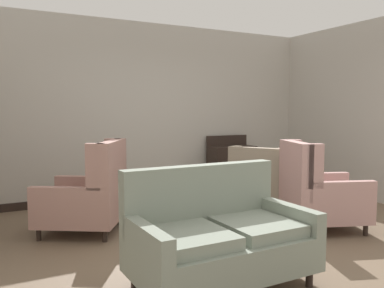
# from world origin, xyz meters

# --- Properties ---
(ground) EXTENTS (8.36, 8.36, 0.00)m
(ground) POSITION_xyz_m (0.00, 0.00, 0.00)
(ground) COLOR brown
(wall_back) EXTENTS (6.13, 0.08, 2.91)m
(wall_back) POSITION_xyz_m (0.00, 2.67, 1.45)
(wall_back) COLOR #BCB7AD
(wall_back) RESTS_ON ground
(wall_right) EXTENTS (0.08, 3.73, 2.91)m
(wall_right) POSITION_xyz_m (2.99, 0.80, 1.45)
(wall_right) COLOR #BCB7AD
(wall_right) RESTS_ON ground
(baseboard_back) EXTENTS (5.97, 0.03, 0.12)m
(baseboard_back) POSITION_xyz_m (0.00, 2.61, 0.06)
(baseboard_back) COLOR black
(baseboard_back) RESTS_ON ground
(coffee_table) EXTENTS (0.77, 0.77, 0.44)m
(coffee_table) POSITION_xyz_m (-0.15, 0.31, 0.35)
(coffee_table) COLOR black
(coffee_table) RESTS_ON ground
(porcelain_vase) EXTENTS (0.17, 0.17, 0.36)m
(porcelain_vase) POSITION_xyz_m (-0.19, 0.31, 0.60)
(porcelain_vase) COLOR #4C7A66
(porcelain_vase) RESTS_ON coffee_table
(settee) EXTENTS (1.50, 0.87, 0.98)m
(settee) POSITION_xyz_m (-0.89, -0.89, 0.40)
(settee) COLOR gray
(settee) RESTS_ON ground
(armchair_back_corner) EXTENTS (1.11, 1.00, 1.09)m
(armchair_back_corner) POSITION_xyz_m (1.00, -0.14, 0.45)
(armchair_back_corner) COLOR tan
(armchair_back_corner) RESTS_ON ground
(armchair_near_sideboard) EXTENTS (1.10, 1.08, 0.96)m
(armchair_near_sideboard) POSITION_xyz_m (0.91, 0.85, 0.41)
(armchair_near_sideboard) COLOR gray
(armchair_near_sideboard) RESTS_ON ground
(armchair_near_window) EXTENTS (1.22, 1.20, 1.11)m
(armchair_near_window) POSITION_xyz_m (-1.48, 1.08, 0.45)
(armchair_near_window) COLOR tan
(armchair_near_window) RESTS_ON ground
(side_table) EXTENTS (0.51, 0.51, 0.75)m
(side_table) POSITION_xyz_m (1.42, 1.38, 0.45)
(side_table) COLOR black
(side_table) RESTS_ON ground
(sideboard) EXTENTS (0.85, 0.38, 1.00)m
(sideboard) POSITION_xyz_m (1.41, 2.37, 0.47)
(sideboard) COLOR black
(sideboard) RESTS_ON ground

